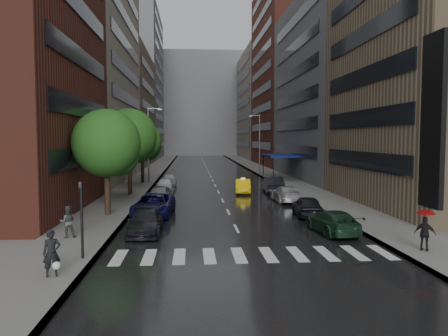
{
  "coord_description": "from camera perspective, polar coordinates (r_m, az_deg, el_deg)",
  "views": [
    {
      "loc": [
        -2.7,
        -22.14,
        5.55
      ],
      "look_at": [
        0.0,
        14.25,
        3.0
      ],
      "focal_mm": 35.0,
      "sensor_mm": 36.0,
      "label": 1
    }
  ],
  "objects": [
    {
      "name": "ground",
      "position": [
        22.99,
        2.67,
        -9.98
      ],
      "size": [
        220.0,
        220.0,
        0.0
      ],
      "primitive_type": "plane",
      "color": "gray",
      "rests_on": "ground"
    },
    {
      "name": "road",
      "position": [
        72.4,
        -2.09,
        -0.4
      ],
      "size": [
        14.0,
        140.0,
        0.01
      ],
      "primitive_type": "cube",
      "color": "black",
      "rests_on": "ground"
    },
    {
      "name": "sidewalk_left",
      "position": [
        72.62,
        -9.21,
        -0.38
      ],
      "size": [
        4.0,
        140.0,
        0.15
      ],
      "primitive_type": "cube",
      "color": "gray",
      "rests_on": "ground"
    },
    {
      "name": "sidewalk_right",
      "position": [
        73.29,
        4.96,
        -0.3
      ],
      "size": [
        4.0,
        140.0,
        0.15
      ],
      "primitive_type": "cube",
      "color": "gray",
      "rests_on": "ground"
    },
    {
      "name": "crosswalk",
      "position": [
        21.09,
        3.88,
        -11.24
      ],
      "size": [
        13.15,
        2.8,
        0.01
      ],
      "color": "silver",
      "rests_on": "ground"
    },
    {
      "name": "buildings_left",
      "position": [
        82.52,
        -13.03,
        11.16
      ],
      "size": [
        8.0,
        108.0,
        38.0
      ],
      "color": "maroon",
      "rests_on": "ground"
    },
    {
      "name": "buildings_right",
      "position": [
        81.36,
        8.5,
        10.65
      ],
      "size": [
        8.05,
        109.1,
        36.0
      ],
      "color": "#937A5B",
      "rests_on": "ground"
    },
    {
      "name": "building_far",
      "position": [
        140.56,
        -3.16,
        8.26
      ],
      "size": [
        40.0,
        14.0,
        32.0
      ],
      "primitive_type": "cube",
      "color": "slate",
      "rests_on": "ground"
    },
    {
      "name": "tree_near",
      "position": [
        31.41,
        -15.09,
        3.14
      ],
      "size": [
        4.73,
        4.73,
        7.54
      ],
      "color": "#382619",
      "rests_on": "ground"
    },
    {
      "name": "tree_mid",
      "position": [
        42.42,
        -12.27,
        4.1
      ],
      "size": [
        5.22,
        5.22,
        8.32
      ],
      "color": "#382619",
      "rests_on": "ground"
    },
    {
      "name": "tree_far",
      "position": [
        53.11,
        -10.64,
        3.4
      ],
      "size": [
        4.65,
        4.65,
        7.41
      ],
      "color": "#382619",
      "rests_on": "ground"
    },
    {
      "name": "taxi",
      "position": [
        43.73,
        2.49,
        -2.39
      ],
      "size": [
        1.86,
        4.31,
        1.38
      ],
      "primitive_type": "imported",
      "rotation": [
        0.0,
        0.0,
        -0.1
      ],
      "color": "yellow",
      "rests_on": "ground"
    },
    {
      "name": "parked_cars_left",
      "position": [
        36.33,
        -8.49,
        -3.64
      ],
      "size": [
        2.98,
        30.24,
        1.57
      ],
      "color": "black",
      "rests_on": "ground"
    },
    {
      "name": "parked_cars_right",
      "position": [
        35.16,
        9.14,
        -3.93
      ],
      "size": [
        2.38,
        23.45,
        1.61
      ],
      "color": "#163220",
      "rests_on": "ground"
    },
    {
      "name": "ped_bag_walker",
      "position": [
        18.5,
        -21.55,
        -10.39
      ],
      "size": [
        0.78,
        0.65,
        1.83
      ],
      "color": "black",
      "rests_on": "sidewalk_left"
    },
    {
      "name": "ped_black_umbrella",
      "position": [
        25.11,
        -19.76,
        -5.8
      ],
      "size": [
        0.98,
        0.98,
        2.09
      ],
      "color": "#424347",
      "rests_on": "sidewalk_left"
    },
    {
      "name": "ped_red_umbrella",
      "position": [
        23.05,
        24.8,
        -6.92
      ],
      "size": [
        1.01,
        0.88,
        2.01
      ],
      "color": "black",
      "rests_on": "sidewalk_right"
    },
    {
      "name": "traffic_light",
      "position": [
        20.5,
        -18.1,
        -5.53
      ],
      "size": [
        0.18,
        0.15,
        3.45
      ],
      "color": "black",
      "rests_on": "sidewalk_left"
    },
    {
      "name": "street_lamp_left",
      "position": [
        52.39,
        -9.76,
        3.22
      ],
      "size": [
        1.74,
        0.22,
        9.0
      ],
      "color": "gray",
      "rests_on": "sidewalk_left"
    },
    {
      "name": "street_lamp_right",
      "position": [
        67.95,
        4.59,
        3.43
      ],
      "size": [
        1.74,
        0.22,
        9.0
      ],
      "color": "gray",
      "rests_on": "sidewalk_right"
    },
    {
      "name": "awning",
      "position": [
        58.37,
        7.31,
        1.59
      ],
      "size": [
        4.0,
        8.0,
        3.12
      ],
      "color": "navy",
      "rests_on": "sidewalk_right"
    }
  ]
}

